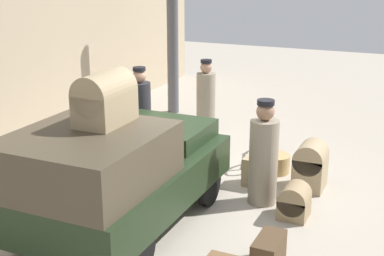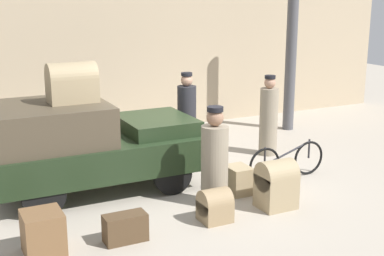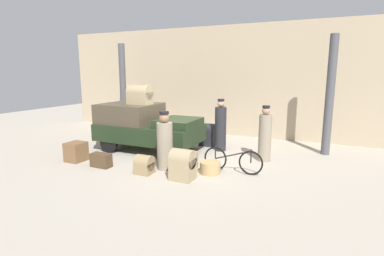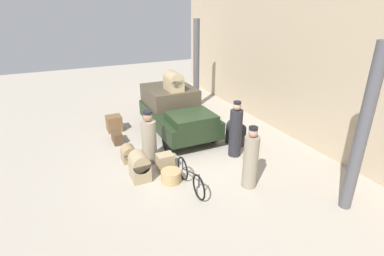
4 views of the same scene
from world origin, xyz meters
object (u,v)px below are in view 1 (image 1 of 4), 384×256
(truck, at_px, (115,172))
(porter_carrying_trunk, at_px, (263,157))
(trunk_umber_medium, at_px, (310,165))
(trunk_on_truck_roof, at_px, (105,99))
(trunk_barrel_dark, at_px, (102,147))
(trunk_large_brown, at_px, (294,202))
(bicycle, at_px, (265,142))
(wicker_basket, at_px, (274,163))
(suitcase_small_leather, at_px, (258,171))
(conductor_in_dark_uniform, at_px, (206,104))
(porter_with_bicycle, at_px, (141,120))
(suitcase_black_upright, at_px, (269,252))

(truck, xyz_separation_m, porter_carrying_trunk, (1.66, -1.53, -0.13))
(trunk_umber_medium, height_order, trunk_on_truck_roof, trunk_on_truck_roof)
(trunk_barrel_dark, distance_m, trunk_large_brown, 3.54)
(bicycle, relative_size, wicker_basket, 2.97)
(suitcase_small_leather, bearing_deg, truck, 150.59)
(truck, bearing_deg, conductor_in_dark_uniform, 5.62)
(porter_with_bicycle, distance_m, suitcase_black_upright, 4.01)
(trunk_barrel_dark, bearing_deg, trunk_umber_medium, -78.44)
(truck, bearing_deg, porter_carrying_trunk, -42.69)
(bicycle, bearing_deg, suitcase_small_leather, -168.29)
(trunk_barrel_dark, bearing_deg, suitcase_small_leather, -79.45)
(truck, height_order, conductor_in_dark_uniform, conductor_in_dark_uniform)
(bicycle, height_order, porter_with_bicycle, porter_with_bicycle)
(conductor_in_dark_uniform, distance_m, suitcase_small_leather, 2.46)
(bicycle, xyz_separation_m, conductor_in_dark_uniform, (0.55, 1.42, 0.43))
(porter_with_bicycle, distance_m, trunk_umber_medium, 3.08)
(conductor_in_dark_uniform, distance_m, suitcase_black_upright, 4.81)
(suitcase_small_leather, xyz_separation_m, trunk_large_brown, (-0.90, -0.82, 0.00))
(conductor_in_dark_uniform, xyz_separation_m, trunk_umber_medium, (-1.52, -2.46, -0.37))
(truck, bearing_deg, suitcase_black_upright, -91.62)
(porter_carrying_trunk, height_order, trunk_on_truck_roof, trunk_on_truck_roof)
(porter_with_bicycle, xyz_separation_m, trunk_umber_medium, (0.09, -3.05, -0.41))
(wicker_basket, relative_size, trunk_umber_medium, 0.70)
(porter_carrying_trunk, bearing_deg, suitcase_black_upright, -160.32)
(trunk_umber_medium, relative_size, trunk_large_brown, 1.55)
(trunk_umber_medium, distance_m, suitcase_small_leather, 0.84)
(porter_carrying_trunk, distance_m, trunk_large_brown, 0.80)
(trunk_on_truck_roof, bearing_deg, suitcase_black_upright, -87.30)
(truck, bearing_deg, trunk_large_brown, -57.06)
(suitcase_black_upright, bearing_deg, trunk_umber_medium, 1.67)
(truck, distance_m, suitcase_black_upright, 2.24)
(wicker_basket, height_order, trunk_on_truck_roof, trunk_on_truck_roof)
(suitcase_black_upright, bearing_deg, bicycle, 17.65)
(trunk_large_brown, bearing_deg, conductor_in_dark_uniform, 43.43)
(porter_with_bicycle, xyz_separation_m, trunk_large_brown, (-1.03, -3.08, -0.57))
(bicycle, bearing_deg, porter_carrying_trunk, -164.35)
(conductor_in_dark_uniform, bearing_deg, suitcase_small_leather, -136.03)
(suitcase_small_leather, height_order, trunk_on_truck_roof, trunk_on_truck_roof)
(wicker_basket, distance_m, trunk_large_brown, 1.74)
(bicycle, distance_m, trunk_large_brown, 2.34)
(suitcase_black_upright, relative_size, trunk_on_truck_roof, 0.75)
(suitcase_small_leather, xyz_separation_m, trunk_on_truck_roof, (-2.42, 1.28, 1.65))
(bicycle, relative_size, trunk_large_brown, 3.21)
(wicker_basket, relative_size, trunk_on_truck_roof, 0.70)
(trunk_on_truck_roof, bearing_deg, conductor_in_dark_uniform, 5.40)
(bicycle, distance_m, trunk_umber_medium, 1.42)
(trunk_barrel_dark, height_order, suitcase_small_leather, trunk_barrel_dark)
(porter_with_bicycle, height_order, trunk_umber_medium, porter_with_bicycle)
(porter_with_bicycle, distance_m, suitcase_small_leather, 2.33)
(suitcase_small_leather, bearing_deg, wicker_basket, -6.81)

